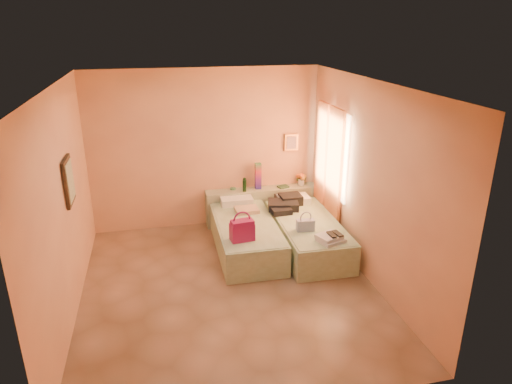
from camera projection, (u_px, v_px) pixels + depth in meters
ground at (229, 287)px, 6.40m from camera, size 4.50×4.50×0.00m
room_walls at (234, 153)px, 6.33m from camera, size 4.02×4.51×2.81m
headboard_ledge at (262, 205)px, 8.41m from camera, size 2.05×0.30×0.65m
bed_left at (246, 236)px, 7.37m from camera, size 0.93×2.01×0.50m
bed_right at (307, 235)px, 7.41m from camera, size 0.93×2.01×0.50m
water_bottle at (244, 185)px, 8.11m from camera, size 0.07×0.07×0.24m
rainbow_box at (258, 176)px, 8.21m from camera, size 0.11×0.11×0.48m
small_dish at (233, 189)px, 8.25m from camera, size 0.14×0.14×0.03m
green_book at (283, 187)px, 8.34m from camera, size 0.22×0.18×0.03m
flower_vase at (301, 178)px, 8.43m from camera, size 0.25×0.25×0.27m
magenta_handbag at (242, 230)px, 6.63m from camera, size 0.36×0.23×0.32m
khaki_garment at (247, 210)px, 7.66m from camera, size 0.39×0.31×0.07m
clothes_pile at (286, 204)px, 7.78m from camera, size 0.60×0.60×0.17m
blue_handbag at (305, 225)px, 6.95m from camera, size 0.28×0.14×0.18m
towel_stack at (331, 238)px, 6.61m from camera, size 0.43×0.40×0.10m
sandal_pair at (335, 234)px, 6.60m from camera, size 0.17×0.22×0.02m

